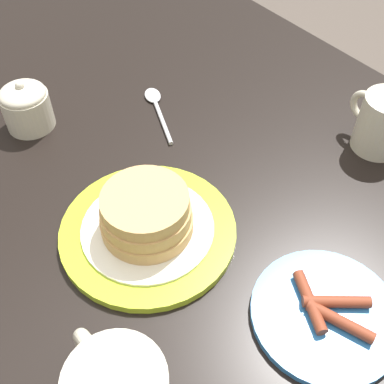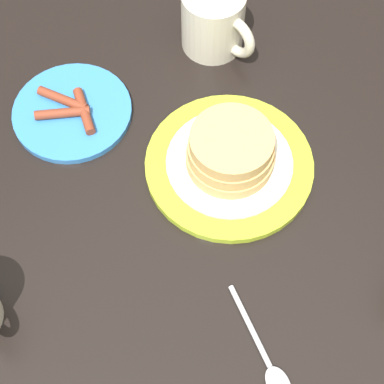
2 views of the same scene
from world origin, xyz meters
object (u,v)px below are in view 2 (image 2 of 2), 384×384
object	(u,v)px
coffee_mug	(215,21)
spoon	(268,362)
pancake_plate	(230,157)
side_plate_bacon	(72,111)

from	to	relation	value
coffee_mug	spoon	xyz separation A→B (m)	(0.39, -0.31, -0.05)
pancake_plate	coffee_mug	xyz separation A→B (m)	(-0.17, 0.15, 0.02)
pancake_plate	side_plate_bacon	bearing A→B (deg)	-156.71
side_plate_bacon	spoon	xyz separation A→B (m)	(0.44, -0.07, -0.00)
pancake_plate	side_plate_bacon	world-z (taller)	pancake_plate
coffee_mug	spoon	distance (m)	0.50
side_plate_bacon	coffee_mug	distance (m)	0.25
side_plate_bacon	coffee_mug	size ratio (longest dim) A/B	1.33
side_plate_bacon	pancake_plate	bearing A→B (deg)	23.29
pancake_plate	coffee_mug	bearing A→B (deg)	139.56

